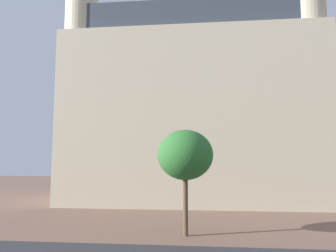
{
  "coord_description": "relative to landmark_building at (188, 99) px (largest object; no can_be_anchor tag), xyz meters",
  "views": [
    {
      "loc": [
        1.28,
        -1.55,
        3.8
      ],
      "look_at": [
        0.09,
        9.9,
        5.05
      ],
      "focal_mm": 33.47,
      "sensor_mm": 36.0,
      "label": 1
    }
  ],
  "objects": [
    {
      "name": "tree_curb_far",
      "position": [
        0.37,
        -13.35,
        -5.58
      ],
      "size": [
        2.88,
        2.88,
        5.36
      ],
      "color": "brown",
      "rests_on": "ground_plane"
    },
    {
      "name": "landmark_building",
      "position": [
        0.0,
        0.0,
        0.0
      ],
      "size": [
        22.72,
        11.02,
        30.92
      ],
      "color": "beige",
      "rests_on": "ground_plane"
    }
  ]
}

